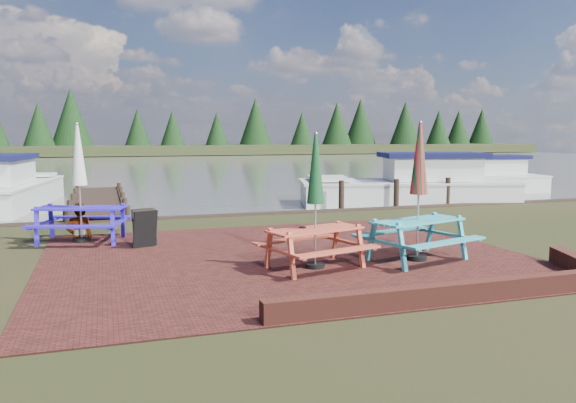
{
  "coord_description": "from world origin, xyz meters",
  "views": [
    {
      "loc": [
        -3.29,
        -9.09,
        2.34
      ],
      "look_at": [
        0.27,
        1.71,
        1.0
      ],
      "focal_mm": 35.0,
      "sensor_mm": 36.0,
      "label": 1
    }
  ],
  "objects_px": {
    "picnic_table_teal": "(418,213)",
    "boat_far": "(482,180)",
    "picnic_table_red": "(315,222)",
    "person": "(78,204)",
    "picnic_table_blue": "(80,202)",
    "boat_jetty": "(4,191)",
    "chalkboard": "(145,228)",
    "jetty": "(98,200)",
    "boat_near": "(411,188)"
  },
  "relations": [
    {
      "from": "picnic_table_teal",
      "to": "boat_far",
      "type": "relative_size",
      "value": 0.42
    },
    {
      "from": "picnic_table_teal",
      "to": "picnic_table_red",
      "type": "xyz_separation_m",
      "value": [
        -2.04,
        0.01,
        -0.07
      ]
    },
    {
      "from": "picnic_table_teal",
      "to": "person",
      "type": "bearing_deg",
      "value": 128.2
    },
    {
      "from": "picnic_table_teal",
      "to": "person",
      "type": "distance_m",
      "value": 7.49
    },
    {
      "from": "picnic_table_teal",
      "to": "picnic_table_red",
      "type": "height_order",
      "value": "picnic_table_teal"
    },
    {
      "from": "picnic_table_teal",
      "to": "boat_far",
      "type": "bearing_deg",
      "value": 32.25
    },
    {
      "from": "picnic_table_blue",
      "to": "boat_jetty",
      "type": "xyz_separation_m",
      "value": [
        -2.82,
        8.69,
        -0.48
      ]
    },
    {
      "from": "picnic_table_red",
      "to": "chalkboard",
      "type": "bearing_deg",
      "value": 118.01
    },
    {
      "from": "picnic_table_red",
      "to": "boat_far",
      "type": "xyz_separation_m",
      "value": [
        12.53,
        11.93,
        -0.48
      ]
    },
    {
      "from": "picnic_table_blue",
      "to": "jetty",
      "type": "bearing_deg",
      "value": 104.75
    },
    {
      "from": "picnic_table_red",
      "to": "person",
      "type": "xyz_separation_m",
      "value": [
        -4.06,
        4.33,
        -0.02
      ]
    },
    {
      "from": "picnic_table_teal",
      "to": "jetty",
      "type": "xyz_separation_m",
      "value": [
        -5.74,
        11.32,
        -0.79
      ]
    },
    {
      "from": "boat_jetty",
      "to": "person",
      "type": "bearing_deg",
      "value": -63.56
    },
    {
      "from": "boat_near",
      "to": "jetty",
      "type": "bearing_deg",
      "value": 93.29
    },
    {
      "from": "jetty",
      "to": "boat_near",
      "type": "relative_size",
      "value": 1.11
    },
    {
      "from": "boat_far",
      "to": "jetty",
      "type": "bearing_deg",
      "value": 100.64
    },
    {
      "from": "boat_near",
      "to": "picnic_table_teal",
      "type": "bearing_deg",
      "value": 165.3
    },
    {
      "from": "boat_near",
      "to": "picnic_table_blue",
      "type": "bearing_deg",
      "value": 129.62
    },
    {
      "from": "picnic_table_teal",
      "to": "boat_jetty",
      "type": "bearing_deg",
      "value": 108.65
    },
    {
      "from": "chalkboard",
      "to": "boat_jetty",
      "type": "distance_m",
      "value": 10.55
    },
    {
      "from": "jetty",
      "to": "picnic_table_teal",
      "type": "bearing_deg",
      "value": -63.11
    },
    {
      "from": "picnic_table_red",
      "to": "picnic_table_blue",
      "type": "distance_m",
      "value": 5.59
    },
    {
      "from": "jetty",
      "to": "boat_jetty",
      "type": "distance_m",
      "value": 3.38
    },
    {
      "from": "picnic_table_red",
      "to": "boat_far",
      "type": "relative_size",
      "value": 0.39
    },
    {
      "from": "picnic_table_blue",
      "to": "boat_far",
      "type": "distance_m",
      "value": 18.38
    },
    {
      "from": "picnic_table_red",
      "to": "person",
      "type": "relative_size",
      "value": 1.46
    },
    {
      "from": "picnic_table_teal",
      "to": "jetty",
      "type": "bearing_deg",
      "value": 100.45
    },
    {
      "from": "picnic_table_teal",
      "to": "boat_near",
      "type": "bearing_deg",
      "value": 43.58
    },
    {
      "from": "jetty",
      "to": "boat_far",
      "type": "height_order",
      "value": "boat_far"
    },
    {
      "from": "boat_far",
      "to": "picnic_table_teal",
      "type": "bearing_deg",
      "value": 147.14
    },
    {
      "from": "boat_near",
      "to": "person",
      "type": "height_order",
      "value": "boat_near"
    },
    {
      "from": "picnic_table_red",
      "to": "picnic_table_blue",
      "type": "height_order",
      "value": "picnic_table_blue"
    },
    {
      "from": "picnic_table_teal",
      "to": "jetty",
      "type": "relative_size",
      "value": 0.28
    },
    {
      "from": "person",
      "to": "chalkboard",
      "type": "bearing_deg",
      "value": 119.56
    },
    {
      "from": "boat_far",
      "to": "picnic_table_blue",
      "type": "bearing_deg",
      "value": 124.34
    },
    {
      "from": "boat_jetty",
      "to": "boat_near",
      "type": "xyz_separation_m",
      "value": [
        14.04,
        -3.61,
        0.01
      ]
    },
    {
      "from": "boat_near",
      "to": "person",
      "type": "bearing_deg",
      "value": 127.72
    },
    {
      "from": "chalkboard",
      "to": "picnic_table_teal",
      "type": "bearing_deg",
      "value": -48.59
    },
    {
      "from": "boat_near",
      "to": "picnic_table_red",
      "type": "bearing_deg",
      "value": 156.46
    },
    {
      "from": "chalkboard",
      "to": "boat_far",
      "type": "distance_m",
      "value": 17.73
    },
    {
      "from": "chalkboard",
      "to": "boat_jetty",
      "type": "height_order",
      "value": "boat_jetty"
    },
    {
      "from": "jetty",
      "to": "boat_far",
      "type": "distance_m",
      "value": 16.25
    },
    {
      "from": "picnic_table_red",
      "to": "boat_jetty",
      "type": "bearing_deg",
      "value": 103.11
    },
    {
      "from": "chalkboard",
      "to": "boat_near",
      "type": "relative_size",
      "value": 0.1
    },
    {
      "from": "picnic_table_blue",
      "to": "person",
      "type": "relative_size",
      "value": 1.59
    },
    {
      "from": "picnic_table_teal",
      "to": "boat_far",
      "type": "height_order",
      "value": "picnic_table_teal"
    },
    {
      "from": "picnic_table_teal",
      "to": "chalkboard",
      "type": "height_order",
      "value": "picnic_table_teal"
    },
    {
      "from": "boat_jetty",
      "to": "boat_far",
      "type": "distance_m",
      "value": 19.36
    },
    {
      "from": "picnic_table_teal",
      "to": "chalkboard",
      "type": "distance_m",
      "value": 5.58
    },
    {
      "from": "picnic_table_teal",
      "to": "picnic_table_blue",
      "type": "height_order",
      "value": "picnic_table_blue"
    }
  ]
}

